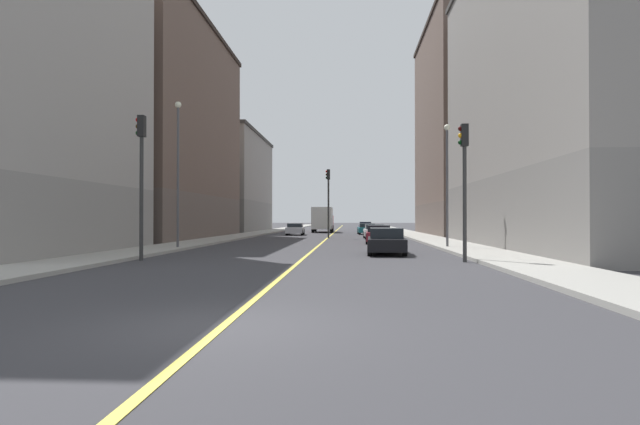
{
  "coord_description": "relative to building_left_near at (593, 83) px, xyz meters",
  "views": [
    {
      "loc": [
        2.1,
        -8.5,
        1.78
      ],
      "look_at": [
        -0.45,
        34.84,
        2.26
      ],
      "focal_mm": 29.48,
      "sensor_mm": 36.0,
      "label": 1
    }
  ],
  "objects": [
    {
      "name": "building_left_near",
      "position": [
        0.0,
        0.0,
        0.0
      ],
      "size": [
        12.18,
        26.2,
        19.23
      ],
      "color": "slate",
      "rests_on": "ground"
    },
    {
      "name": "sidewalk_left",
      "position": [
        -7.48,
        26.27,
        -9.55
      ],
      "size": [
        3.07,
        168.0,
        0.15
      ],
      "primitive_type": "cube",
      "color": "#9E9B93",
      "rests_on": "ground"
    },
    {
      "name": "car_black",
      "position": [
        -12.28,
        -5.01,
        -8.99
      ],
      "size": [
        1.98,
        4.62,
        1.3
      ],
      "color": "black",
      "rests_on": "ground"
    },
    {
      "name": "car_blue",
      "position": [
        -12.11,
        39.21,
        -8.97
      ],
      "size": [
        1.79,
        4.53,
        1.32
      ],
      "color": "#23389E",
      "rests_on": "ground"
    },
    {
      "name": "traffic_light_right_near",
      "position": [
        -22.86,
        -9.62,
        -5.67
      ],
      "size": [
        0.4,
        0.32,
        6.12
      ],
      "color": "#2D2D2D",
      "rests_on": "ground"
    },
    {
      "name": "ground_plane",
      "position": [
        -16.13,
        -22.73,
        -9.62
      ],
      "size": [
        400.0,
        400.0,
        0.0
      ],
      "primitive_type": "plane",
      "color": "#36353A",
      "rests_on": "ground"
    },
    {
      "name": "street_lamp_right_near",
      "position": [
        -23.85,
        -1.97,
        -4.55
      ],
      "size": [
        0.36,
        0.36,
        8.28
      ],
      "color": "#4C4C51",
      "rests_on": "ground"
    },
    {
      "name": "car_silver",
      "position": [
        -19.94,
        24.43,
        -8.99
      ],
      "size": [
        1.92,
        4.51,
        1.25
      ],
      "color": "silver",
      "rests_on": "ground"
    },
    {
      "name": "traffic_light_median_far",
      "position": [
        -16.04,
        15.49,
        -5.65
      ],
      "size": [
        0.4,
        0.32,
        6.15
      ],
      "color": "#2D2D2D",
      "rests_on": "ground"
    },
    {
      "name": "box_truck",
      "position": [
        -17.62,
        35.74,
        -7.96
      ],
      "size": [
        2.57,
        7.85,
        3.17
      ],
      "color": "maroon",
      "rests_on": "ground"
    },
    {
      "name": "building_left_mid",
      "position": [
        0.0,
        25.25,
        1.62
      ],
      "size": [
        12.18,
        20.76,
        22.47
      ],
      "color": "brown",
      "rests_on": "ground"
    },
    {
      "name": "street_lamp_left_near",
      "position": [
        -8.41,
        -0.25,
        -5.15
      ],
      "size": [
        0.36,
        0.36,
        7.13
      ],
      "color": "#4C4C51",
      "rests_on": "ground"
    },
    {
      "name": "lane_center_stripe",
      "position": [
        -16.13,
        26.27,
        -9.61
      ],
      "size": [
        0.16,
        154.0,
        0.01
      ],
      "primitive_type": "cube",
      "color": "#E5D14C",
      "rests_on": "ground"
    },
    {
      "name": "car_white",
      "position": [
        -11.99,
        14.58,
        -8.99
      ],
      "size": [
        1.86,
        4.1,
        1.26
      ],
      "color": "white",
      "rests_on": "ground"
    },
    {
      "name": "car_teal",
      "position": [
        -12.28,
        27.31,
        -9.02
      ],
      "size": [
        2.05,
        4.24,
        1.21
      ],
      "color": "#196670",
      "rests_on": "ground"
    },
    {
      "name": "traffic_light_left_near",
      "position": [
        -9.43,
        -9.62,
        -5.96
      ],
      "size": [
        0.4,
        0.32,
        5.62
      ],
      "color": "#2D2D2D",
      "rests_on": "ground"
    },
    {
      "name": "building_right_distant",
      "position": [
        -32.26,
        39.42,
        -3.01
      ],
      "size": [
        12.18,
        21.88,
        13.21
      ],
      "color": "slate",
      "rests_on": "ground"
    },
    {
      "name": "car_maroon",
      "position": [
        -12.07,
        6.2,
        -8.99
      ],
      "size": [
        1.92,
        4.59,
        1.3
      ],
      "color": "maroon",
      "rests_on": "ground"
    },
    {
      "name": "sidewalk_right",
      "position": [
        -24.78,
        26.27,
        -9.55
      ],
      "size": [
        3.07,
        168.0,
        0.15
      ],
      "primitive_type": "cube",
      "color": "#9E9B93",
      "rests_on": "ground"
    },
    {
      "name": "building_right_midblock",
      "position": [
        -32.26,
        14.24,
        -0.13
      ],
      "size": [
        12.18,
        24.07,
        18.97
      ],
      "color": "brown",
      "rests_on": "ground"
    }
  ]
}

